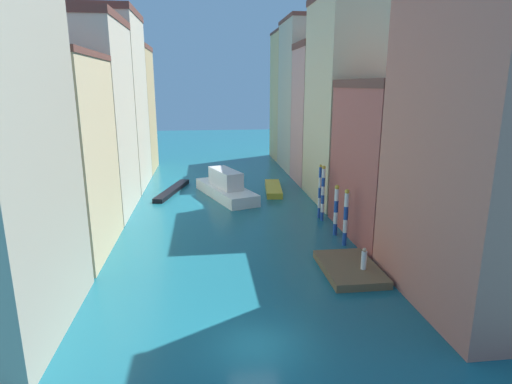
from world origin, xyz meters
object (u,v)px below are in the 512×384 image
person_on_dock (364,259)px  mooring_pole_1 (336,210)px  mooring_pole_3 (320,191)px  mooring_pole_0 (346,217)px  motorboat_0 (273,189)px  gondola_black (172,190)px  mooring_pole_2 (323,193)px  vaporetto_white (226,187)px  waterfront_dock (350,268)px

person_on_dock → mooring_pole_1: size_ratio=0.34×
person_on_dock → mooring_pole_3: bearing=87.9°
mooring_pole_0 → motorboat_0: 18.07m
mooring_pole_3 → gondola_black: (-14.56, 11.62, -2.38)m
person_on_dock → gondola_black: bearing=120.1°
mooring_pole_1 → mooring_pole_2: size_ratio=0.83×
mooring_pole_2 → gondola_black: 19.35m
vaporetto_white → motorboat_0: (5.74, 1.78, -0.77)m
vaporetto_white → gondola_black: size_ratio=1.16×
mooring_pole_0 → mooring_pole_3: 7.17m
person_on_dock → vaporetto_white: 22.94m
waterfront_dock → gondola_black: (-13.43, 23.61, -0.02)m
mooring_pole_0 → mooring_pole_1: size_ratio=1.05×
mooring_pole_0 → mooring_pole_1: mooring_pole_0 is taller
mooring_pole_2 → mooring_pole_0: bearing=-89.5°
mooring_pole_0 → gondola_black: 23.92m
mooring_pole_1 → gondola_black: size_ratio=0.44×
mooring_pole_0 → motorboat_0: (-2.79, 17.74, -1.99)m
person_on_dock → gondola_black: size_ratio=0.15×
person_on_dock → motorboat_0: bearing=95.4°
mooring_pole_0 → waterfront_dock: bearing=-104.5°
waterfront_dock → vaporetto_white: size_ratio=0.50×
mooring_pole_1 → vaporetto_white: (-8.50, 13.58, -1.12)m
mooring_pole_0 → person_on_dock: bearing=-96.0°
gondola_black → vaporetto_white: bearing=-24.6°
waterfront_dock → mooring_pole_1: 7.58m
gondola_black → motorboat_0: size_ratio=1.32×
vaporetto_white → person_on_dock: bearing=-69.7°
waterfront_dock → gondola_black: waterfront_dock is taller
mooring_pole_0 → mooring_pole_3: mooring_pole_3 is taller
waterfront_dock → gondola_black: bearing=119.6°
mooring_pole_1 → motorboat_0: bearing=100.2°
mooring_pole_3 → gondola_black: size_ratio=0.53×
waterfront_dock → mooring_pole_3: mooring_pole_3 is taller
vaporetto_white → mooring_pole_0: bearing=-61.9°
waterfront_dock → mooring_pole_3: (1.13, 12.00, 2.37)m
waterfront_dock → mooring_pole_0: bearing=75.5°
mooring_pole_3 → motorboat_0: (-2.67, 10.58, -2.28)m
vaporetto_white → mooring_pole_1: bearing=-58.0°
person_on_dock → gondola_black: 28.14m
motorboat_0 → mooring_pole_0: bearing=-81.1°
mooring_pole_1 → mooring_pole_0: bearing=-89.4°
waterfront_dock → mooring_pole_3: size_ratio=1.10×
mooring_pole_2 → motorboat_0: size_ratio=0.70×
mooring_pole_3 → motorboat_0: size_ratio=0.70×
mooring_pole_0 → mooring_pole_2: mooring_pole_2 is taller
person_on_dock → gondola_black: (-14.10, 24.33, -0.96)m
mooring_pole_0 → motorboat_0: bearing=98.9°
mooring_pole_2 → vaporetto_white: mooring_pole_2 is taller
mooring_pole_2 → motorboat_0: mooring_pole_2 is taller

